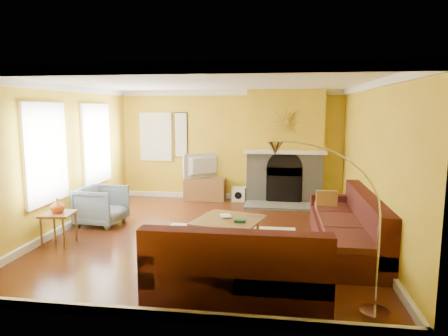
# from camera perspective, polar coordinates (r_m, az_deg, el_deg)

# --- Properties ---
(floor) EXTENTS (5.50, 6.00, 0.02)m
(floor) POSITION_cam_1_polar(r_m,az_deg,el_deg) (7.31, -2.12, -9.58)
(floor) COLOR #602B14
(floor) RESTS_ON ground
(ceiling) EXTENTS (5.50, 6.00, 0.02)m
(ceiling) POSITION_cam_1_polar(r_m,az_deg,el_deg) (6.97, -2.24, 12.22)
(ceiling) COLOR white
(ceiling) RESTS_ON ground
(wall_back) EXTENTS (5.50, 0.02, 2.70)m
(wall_back) POSITION_cam_1_polar(r_m,az_deg,el_deg) (9.97, 0.89, 3.25)
(wall_back) COLOR gold
(wall_back) RESTS_ON ground
(wall_front) EXTENTS (5.50, 0.02, 2.70)m
(wall_front) POSITION_cam_1_polar(r_m,az_deg,el_deg) (4.13, -9.62, -4.26)
(wall_front) COLOR gold
(wall_front) RESTS_ON ground
(wall_left) EXTENTS (0.02, 6.00, 2.70)m
(wall_left) POSITION_cam_1_polar(r_m,az_deg,el_deg) (7.97, -22.10, 1.33)
(wall_left) COLOR gold
(wall_left) RESTS_ON ground
(wall_right) EXTENTS (0.02, 6.00, 2.70)m
(wall_right) POSITION_cam_1_polar(r_m,az_deg,el_deg) (7.07, 20.42, 0.59)
(wall_right) COLOR gold
(wall_right) RESTS_ON ground
(baseboard) EXTENTS (5.50, 6.00, 0.12)m
(baseboard) POSITION_cam_1_polar(r_m,az_deg,el_deg) (7.29, -2.12, -9.05)
(baseboard) COLOR white
(baseboard) RESTS_ON floor
(crown_molding) EXTENTS (5.50, 6.00, 0.12)m
(crown_molding) POSITION_cam_1_polar(r_m,az_deg,el_deg) (6.96, -2.24, 11.64)
(crown_molding) COLOR white
(crown_molding) RESTS_ON ceiling
(window_left_near) EXTENTS (0.06, 1.22, 1.72)m
(window_left_near) POSITION_cam_1_polar(r_m,az_deg,el_deg) (9.08, -17.84, 3.29)
(window_left_near) COLOR white
(window_left_near) RESTS_ON wall_left
(window_left_far) EXTENTS (0.06, 1.22, 1.72)m
(window_left_far) POSITION_cam_1_polar(r_m,az_deg,el_deg) (7.43, -24.20, 1.90)
(window_left_far) COLOR white
(window_left_far) RESTS_ON wall_left
(window_back) EXTENTS (0.82, 0.06, 1.22)m
(window_back) POSITION_cam_1_polar(r_m,az_deg,el_deg) (10.32, -9.71, 4.42)
(window_back) COLOR white
(window_back) RESTS_ON wall_back
(wall_art) EXTENTS (0.34, 0.04, 1.14)m
(wall_art) POSITION_cam_1_polar(r_m,az_deg,el_deg) (10.14, -6.18, 4.71)
(wall_art) COLOR white
(wall_art) RESTS_ON wall_back
(fireplace) EXTENTS (1.80, 0.40, 2.70)m
(fireplace) POSITION_cam_1_polar(r_m,az_deg,el_deg) (9.69, 8.69, 3.00)
(fireplace) COLOR gray
(fireplace) RESTS_ON floor
(mantel) EXTENTS (1.92, 0.22, 0.08)m
(mantel) POSITION_cam_1_polar(r_m,az_deg,el_deg) (9.46, 8.69, 2.26)
(mantel) COLOR white
(mantel) RESTS_ON fireplace
(hearth) EXTENTS (1.80, 0.70, 0.06)m
(hearth) POSITION_cam_1_polar(r_m,az_deg,el_deg) (9.36, 8.55, -5.38)
(hearth) COLOR gray
(hearth) RESTS_ON floor
(sunburst) EXTENTS (0.70, 0.04, 0.70)m
(sunburst) POSITION_cam_1_polar(r_m,az_deg,el_deg) (9.42, 8.79, 6.51)
(sunburst) COLOR olive
(sunburst) RESTS_ON fireplace
(rug) EXTENTS (2.40, 1.80, 0.02)m
(rug) POSITION_cam_1_polar(r_m,az_deg,el_deg) (6.97, 0.32, -10.32)
(rug) COLOR beige
(rug) RESTS_ON floor
(sectional_sofa) EXTENTS (3.10, 3.70, 0.90)m
(sectional_sofa) POSITION_cam_1_polar(r_m,az_deg,el_deg) (6.26, 7.45, -8.35)
(sectional_sofa) COLOR #471916
(sectional_sofa) RESTS_ON floor
(coffee_table) EXTENTS (1.28, 1.28, 0.41)m
(coffee_table) POSITION_cam_1_polar(r_m,az_deg,el_deg) (6.86, 0.68, -8.91)
(coffee_table) COLOR white
(coffee_table) RESTS_ON floor
(media_console) EXTENTS (1.01, 0.45, 0.55)m
(media_console) POSITION_cam_1_polar(r_m,az_deg,el_deg) (9.96, -2.74, -3.00)
(media_console) COLOR olive
(media_console) RESTS_ON floor
(tv) EXTENTS (0.94, 0.72, 0.60)m
(tv) POSITION_cam_1_polar(r_m,az_deg,el_deg) (9.87, -2.77, 0.30)
(tv) COLOR black
(tv) RESTS_ON media_console
(subwoofer) EXTENTS (0.33, 0.33, 0.33)m
(subwoofer) POSITION_cam_1_polar(r_m,az_deg,el_deg) (9.89, 2.15, -3.74)
(subwoofer) COLOR white
(subwoofer) RESTS_ON floor
(armchair) EXTENTS (0.92, 0.90, 0.76)m
(armchair) POSITION_cam_1_polar(r_m,az_deg,el_deg) (8.19, -17.09, -5.16)
(armchair) COLOR slate
(armchair) RESTS_ON floor
(side_table) EXTENTS (0.54, 0.54, 0.54)m
(side_table) POSITION_cam_1_polar(r_m,az_deg,el_deg) (7.28, -22.52, -8.00)
(side_table) COLOR olive
(side_table) RESTS_ON floor
(vase) EXTENTS (0.28, 0.28, 0.25)m
(vase) POSITION_cam_1_polar(r_m,az_deg,el_deg) (7.19, -22.69, -4.99)
(vase) COLOR #D8591E
(vase) RESTS_ON side_table
(book) EXTENTS (0.25, 0.28, 0.02)m
(book) POSITION_cam_1_polar(r_m,az_deg,el_deg) (6.92, -0.49, -6.88)
(book) COLOR white
(book) RESTS_ON coffee_table
(arc_lamp) EXTENTS (1.23, 0.36, 1.90)m
(arc_lamp) POSITION_cam_1_polar(r_m,az_deg,el_deg) (4.52, 14.85, -8.57)
(arc_lamp) COLOR silver
(arc_lamp) RESTS_ON floor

